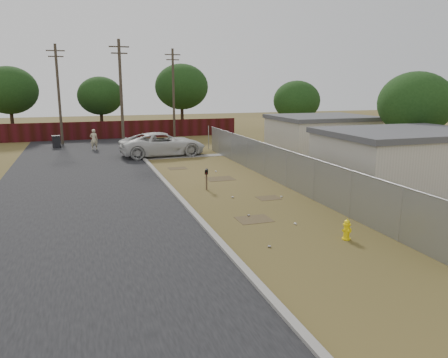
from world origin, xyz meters
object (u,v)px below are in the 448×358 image
object	(u,v)px
pedestrian	(94,139)
pickup_truck	(163,144)
trash_bin	(56,142)
fire_hydrant	(347,230)
mailbox	(206,173)

from	to	relation	value
pedestrian	pickup_truck	bearing A→B (deg)	134.23
pickup_truck	trash_bin	bearing A→B (deg)	43.40
trash_bin	fire_hydrant	bearing A→B (deg)	-68.79
mailbox	pedestrian	size ratio (longest dim) A/B	0.63
fire_hydrant	trash_bin	bearing A→B (deg)	111.21
pedestrian	trash_bin	xyz separation A→B (m)	(-3.11, 2.25, -0.33)
pickup_truck	pedestrian	bearing A→B (deg)	40.14
mailbox	pedestrian	xyz separation A→B (m)	(-5.10, 16.94, 0.00)
pickup_truck	fire_hydrant	bearing A→B (deg)	-177.06
fire_hydrant	mailbox	size ratio (longest dim) A/B	0.69
trash_bin	pedestrian	bearing A→B (deg)	-35.88
mailbox	pickup_truck	distance (m)	11.93
fire_hydrant	pickup_truck	size ratio (longest dim) A/B	0.12
fire_hydrant	pickup_truck	xyz separation A→B (m)	(-2.79, 20.80, 0.55)
pedestrian	trash_bin	size ratio (longest dim) A/B	1.64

